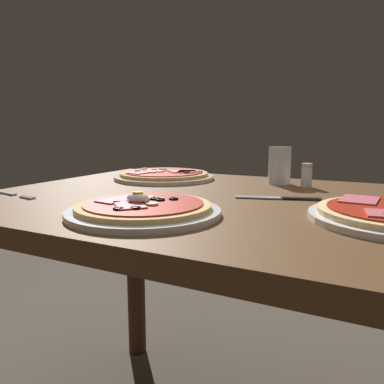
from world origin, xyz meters
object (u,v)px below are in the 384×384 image
at_px(dining_table, 238,245).
at_px(salt_shaker, 307,175).
at_px(pizza_across_right, 164,176).
at_px(fork, 12,194).
at_px(water_glass_near, 280,168).
at_px(pizza_foreground, 143,209).
at_px(knife, 284,198).

xyz_separation_m(dining_table, salt_shaker, (0.10, 0.25, 0.15)).
distance_m(pizza_across_right, salt_shaker, 0.44).
bearing_deg(dining_table, fork, -157.89).
relative_size(dining_table, water_glass_near, 11.43).
xyz_separation_m(water_glass_near, fork, (-0.53, -0.49, -0.05)).
relative_size(pizza_foreground, pizza_across_right, 0.92).
bearing_deg(salt_shaker, pizza_across_right, -175.13).
distance_m(pizza_foreground, salt_shaker, 0.54).
relative_size(water_glass_near, fork, 0.69).
bearing_deg(salt_shaker, knife, -92.68).
bearing_deg(pizza_across_right, pizza_foreground, -63.09).
relative_size(pizza_across_right, water_glass_near, 2.92).
distance_m(pizza_foreground, pizza_across_right, 0.52).
height_order(knife, salt_shaker, salt_shaker).
distance_m(pizza_across_right, knife, 0.46).
bearing_deg(salt_shaker, fork, -143.10).
relative_size(pizza_foreground, salt_shaker, 4.40).
height_order(pizza_foreground, knife, pizza_foreground).
bearing_deg(knife, pizza_foreground, -124.58).
height_order(pizza_across_right, fork, pizza_across_right).
bearing_deg(knife, salt_shaker, 87.32).
xyz_separation_m(pizza_across_right, fork, (-0.18, -0.43, -0.01)).
height_order(water_glass_near, knife, water_glass_near).
height_order(dining_table, knife, knife).
relative_size(fork, salt_shaker, 2.35).
relative_size(water_glass_near, knife, 0.57).
distance_m(dining_table, fork, 0.57).
distance_m(dining_table, water_glass_near, 0.33).
distance_m(fork, salt_shaker, 0.77).
bearing_deg(water_glass_near, salt_shaker, -18.81).
height_order(water_glass_near, fork, water_glass_near).
bearing_deg(knife, pizza_across_right, 158.04).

